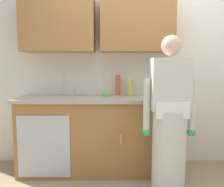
# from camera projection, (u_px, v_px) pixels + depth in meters

# --- Properties ---
(kitchen_wall_with_uppers) EXTENTS (4.80, 0.44, 2.70)m
(kitchen_wall_with_uppers) POSITION_uv_depth(u_px,v_px,m) (130.00, 55.00, 3.27)
(kitchen_wall_with_uppers) COLOR silver
(kitchen_wall_with_uppers) RESTS_ON ground
(counter_cabinet) EXTENTS (1.90, 0.62, 0.90)m
(counter_cabinet) POSITION_uv_depth(u_px,v_px,m) (98.00, 135.00, 3.08)
(counter_cabinet) COLOR #9E6B38
(counter_cabinet) RESTS_ON ground
(countertop) EXTENTS (1.96, 0.66, 0.04)m
(countertop) POSITION_uv_depth(u_px,v_px,m) (98.00, 99.00, 3.03)
(countertop) COLOR #A8A093
(countertop) RESTS_ON counter_cabinet
(sink) EXTENTS (0.50, 0.36, 0.35)m
(sink) POSITION_uv_depth(u_px,v_px,m) (66.00, 98.00, 3.04)
(sink) COLOR #B7BABF
(sink) RESTS_ON counter_cabinet
(person_at_sink) EXTENTS (0.55, 0.34, 1.62)m
(person_at_sink) POSITION_uv_depth(u_px,v_px,m) (170.00, 128.00, 2.47)
(person_at_sink) COLOR white
(person_at_sink) RESTS_ON ground
(bottle_soap) EXTENTS (0.06, 0.06, 0.27)m
(bottle_soap) POSITION_uv_depth(u_px,v_px,m) (118.00, 85.00, 3.25)
(bottle_soap) COLOR #E05933
(bottle_soap) RESTS_ON countertop
(bottle_water_tall) EXTENTS (0.08, 0.08, 0.24)m
(bottle_water_tall) POSITION_uv_depth(u_px,v_px,m) (164.00, 86.00, 3.20)
(bottle_water_tall) COLOR #2D8C4C
(bottle_water_tall) RESTS_ON countertop
(bottle_cleaner_spray) EXTENTS (0.07, 0.07, 0.20)m
(bottle_cleaner_spray) POSITION_uv_depth(u_px,v_px,m) (130.00, 88.00, 3.21)
(bottle_cleaner_spray) COLOR #D8D14C
(bottle_cleaner_spray) RESTS_ON countertop
(cup_by_sink) EXTENTS (0.08, 0.08, 0.09)m
(cup_by_sink) POSITION_uv_depth(u_px,v_px,m) (177.00, 95.00, 2.82)
(cup_by_sink) COLOR white
(cup_by_sink) RESTS_ON countertop
(sponge) EXTENTS (0.11, 0.07, 0.03)m
(sponge) POSITION_uv_depth(u_px,v_px,m) (106.00, 95.00, 3.11)
(sponge) COLOR #4CBF4C
(sponge) RESTS_ON countertop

